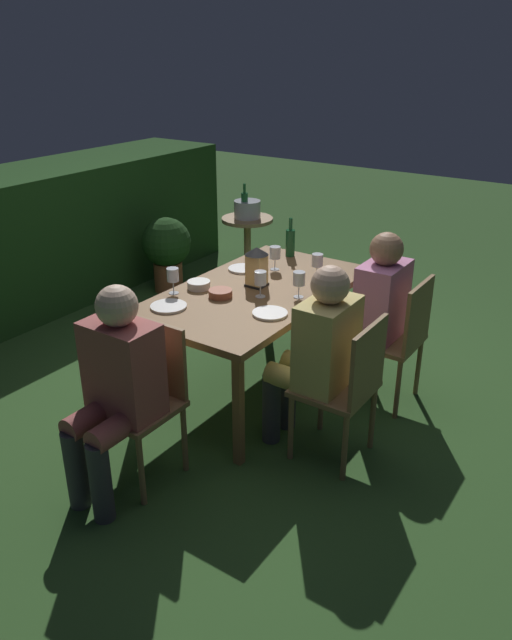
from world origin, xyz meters
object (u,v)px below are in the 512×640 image
chair_side_left_a (346,384)px  lantern_centerpiece (257,265)px  person_in_mustard (316,351)px  chair_side_left_b (398,336)px  person_in_pink (372,307)px  wine_glass_b (275,254)px  dining_table (256,297)px  bowl_bread (199,284)px  wine_glass_a (173,276)px  plate_c (169,306)px  wine_glass_c (260,279)px  plate_b (270,313)px  ice_bucket (247,208)px  wine_glass_e (317,261)px  side_table (247,238)px  bowl_olives (220,293)px  wine_glass_d (299,280)px  green_bottle_on_table (290,242)px  person_in_rust (115,384)px  chair_head_near (144,394)px  potted_plant_by_hedge (167,248)px  plate_a (243,269)px

chair_side_left_a → lantern_centerpiece: lantern_centerpiece is taller
person_in_mustard → chair_side_left_b: size_ratio=1.32×
person_in_pink → wine_glass_b: 0.79m
dining_table → bowl_bread: (-0.20, 0.32, 0.08)m
chair_side_left_b → bowl_bread: 1.33m
wine_glass_a → plate_c: 0.26m
dining_table → bowl_bread: size_ratio=10.98×
plate_c → bowl_bread: size_ratio=1.48×
wine_glass_c → plate_b: wine_glass_c is taller
lantern_centerpiece → ice_bucket: (1.74, 1.29, -0.17)m
wine_glass_c → lantern_centerpiece: bearing=41.0°
wine_glass_c → wine_glass_e: bearing=-14.3°
wine_glass_a → side_table: 2.38m
chair_side_left_b → bowl_olives: chair_side_left_b is taller
wine_glass_a → plate_b: bearing=-84.7°
person_in_pink → wine_glass_d: (-0.34, 0.36, 0.22)m
plate_b → plate_c: 0.62m
plate_c → bowl_bread: (0.35, 0.05, 0.02)m
person_in_mustard → chair_side_left_b: 0.78m
ice_bucket → chair_side_left_b: bearing=-123.1°
chair_side_left_b → green_bottle_on_table: (0.33, 1.02, 0.37)m
person_in_mustard → side_table: bearing=42.4°
person_in_rust → chair_side_left_b: bearing=-27.6°
wine_glass_b → side_table: (1.40, 1.22, -0.45)m
wine_glass_c → plate_b: bearing=-134.7°
chair_head_near → potted_plant_by_hedge: chair_head_near is taller
bowl_bread → potted_plant_by_hedge: bowl_bread is taller
wine_glass_a → plate_c: size_ratio=0.76×
wine_glass_b → ice_bucket: size_ratio=0.49×
plate_b → bowl_olives: 0.41m
bowl_olives → plate_b: bearing=-97.9°
plate_a → lantern_centerpiece: bearing=-128.4°
person_in_mustard → plate_c: (-0.18, 0.92, 0.11)m
dining_table → lantern_centerpiece: (0.05, 0.03, 0.20)m
person_in_mustard → ice_bucket: bearing=42.5°
wine_glass_d → plate_a: size_ratio=0.83×
lantern_centerpiece → chair_side_left_a: bearing=-115.4°
person_in_pink → bowl_bread: size_ratio=7.68×
dining_table → plate_b: size_ratio=7.82×
plate_a → chair_side_left_a: bearing=-118.7°
person_in_pink → wine_glass_c: person_in_pink is taller
chair_side_left_a → person_in_rust: person_in_rust is taller
dining_table → wine_glass_c: (-0.10, -0.10, 0.17)m
dining_table → wine_glass_c: wine_glass_c is taller
plate_a → bowl_olives: size_ratio=1.36×
plate_c → plate_b: bearing=-65.5°
plate_b → plate_c: size_ratio=0.95×
wine_glass_a → side_table: (2.15, 0.92, -0.45)m
chair_side_left_b → plate_c: (-0.92, 1.12, 0.26)m
lantern_centerpiece → ice_bucket: 2.17m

